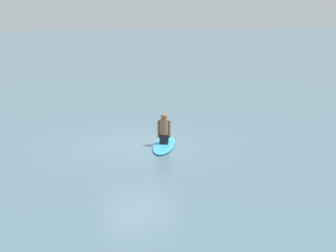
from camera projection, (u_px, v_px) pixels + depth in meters
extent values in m
plane|color=slate|center=(137.00, 144.00, 16.50)|extent=(400.00, 400.00, 0.00)
ellipsoid|color=#339EC6|center=(164.00, 144.00, 16.32)|extent=(2.62, 1.93, 0.08)
cube|color=black|center=(164.00, 139.00, 16.28)|extent=(0.43, 0.41, 0.31)
cylinder|color=brown|center=(164.00, 127.00, 16.20)|extent=(0.40, 0.40, 0.52)
sphere|color=brown|center=(164.00, 116.00, 16.12)|extent=(0.21, 0.21, 0.21)
cylinder|color=brown|center=(159.00, 129.00, 16.23)|extent=(0.11, 0.11, 0.58)
cylinder|color=brown|center=(169.00, 129.00, 16.20)|extent=(0.11, 0.11, 0.58)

